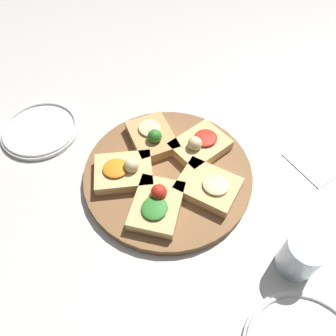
{
  "coord_description": "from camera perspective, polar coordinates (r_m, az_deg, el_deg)",
  "views": [
    {
      "loc": [
        -0.31,
        0.26,
        0.59
      ],
      "look_at": [
        0.0,
        0.0,
        0.03
      ],
      "focal_mm": 35.0,
      "sensor_mm": 36.0,
      "label": 1
    }
  ],
  "objects": [
    {
      "name": "water_glass",
      "position": [
        0.63,
        22.12,
        -13.91
      ],
      "size": [
        0.07,
        0.07,
        0.09
      ],
      "primitive_type": "cylinder",
      "color": "silver",
      "rests_on": "ground_plane"
    },
    {
      "name": "ground_plane",
      "position": [
        0.72,
        -0.0,
        -1.51
      ],
      "size": [
        3.0,
        3.0,
        0.0
      ],
      "primitive_type": "plane",
      "color": "beige"
    },
    {
      "name": "napkin_stack",
      "position": [
        0.81,
        24.19,
        1.04
      ],
      "size": [
        0.12,
        0.11,
        0.01
      ],
      "primitive_type": "cube",
      "rotation": [
        0.0,
        0.0,
        -0.14
      ],
      "color": "white",
      "rests_on": "ground_plane"
    },
    {
      "name": "focaccia_slice_0",
      "position": [
        0.69,
        -7.69,
        -0.56
      ],
      "size": [
        0.14,
        0.15,
        0.05
      ],
      "color": "#DBB775",
      "rests_on": "serving_board"
    },
    {
      "name": "focaccia_slice_1",
      "position": [
        0.64,
        -1.96,
        -6.36
      ],
      "size": [
        0.14,
        0.15,
        0.05
      ],
      "color": "#DBB775",
      "rests_on": "serving_board"
    },
    {
      "name": "focaccia_slice_3",
      "position": [
        0.73,
        5.65,
        3.91
      ],
      "size": [
        0.09,
        0.12,
        0.05
      ],
      "color": "#DBB775",
      "rests_on": "serving_board"
    },
    {
      "name": "plate_right",
      "position": [
        0.86,
        -21.34,
        6.31
      ],
      "size": [
        0.19,
        0.19,
        0.02
      ],
      "color": "white",
      "rests_on": "ground_plane"
    },
    {
      "name": "focaccia_slice_4",
      "position": [
        0.75,
        -2.78,
        5.49
      ],
      "size": [
        0.14,
        0.12,
        0.05
      ],
      "color": "tan",
      "rests_on": "serving_board"
    },
    {
      "name": "focaccia_slice_2",
      "position": [
        0.67,
        7.09,
        -3.15
      ],
      "size": [
        0.14,
        0.13,
        0.03
      ],
      "color": "#DBB775",
      "rests_on": "serving_board"
    },
    {
      "name": "serving_board",
      "position": [
        0.71,
        -0.0,
        -1.05
      ],
      "size": [
        0.36,
        0.36,
        0.02
      ],
      "primitive_type": "cylinder",
      "color": "brown",
      "rests_on": "ground_plane"
    }
  ]
}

